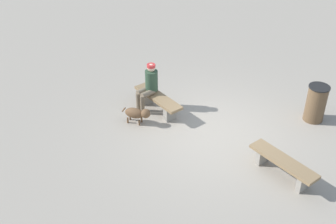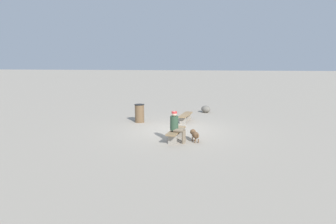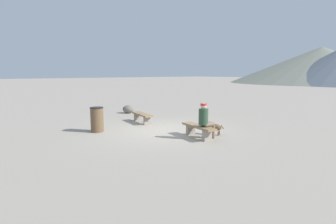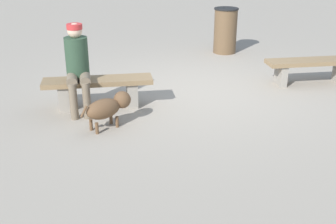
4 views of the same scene
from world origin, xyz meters
The scene contains 7 objects.
ground centered at (0.00, 0.00, -0.03)m, with size 210.00×210.00×0.06m, color #9E9384.
bench_left centered at (-1.96, 0.21, 0.31)m, with size 1.63×0.62×0.43m.
bench_right centered at (1.72, 0.22, 0.31)m, with size 1.64×0.62×0.45m.
seated_person centered at (2.00, 0.26, 0.73)m, with size 0.37×0.62×1.27m.
dog centered at (1.71, 0.98, 0.29)m, with size 0.72×0.46×0.46m.
trash_bin centered at (-1.43, -2.21, 0.49)m, with size 0.52×0.52×0.97m.
boulder centered at (-4.95, 1.18, 0.23)m, with size 0.55×0.65×0.45m, color #6B665B.
Camera 2 is at (12.41, 1.74, 3.14)m, focal length 29.19 mm.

